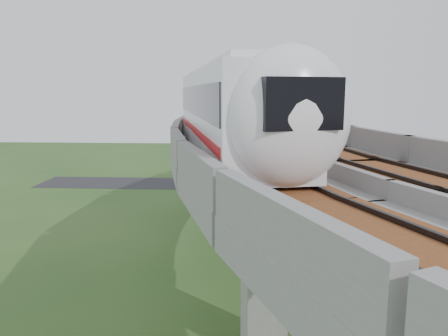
% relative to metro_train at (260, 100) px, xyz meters
% --- Properties ---
extents(ground, '(160.00, 160.00, 0.00)m').
position_rel_metro_train_xyz_m(ground, '(-1.02, -8.96, -12.31)').
color(ground, '#2A4E1F').
rests_on(ground, ground).
extents(asphalt_road, '(60.00, 8.00, 0.03)m').
position_rel_metro_train_xyz_m(asphalt_road, '(-1.02, 21.04, -12.29)').
color(asphalt_road, '#232326').
rests_on(asphalt_road, ground).
extents(viaduct, '(19.58, 73.98, 11.40)m').
position_rel_metro_train_xyz_m(viaduct, '(2.82, -8.96, -3.26)').
color(viaduct, '#99968E').
rests_on(viaduct, ground).
extents(metro_train, '(15.48, 60.60, 3.64)m').
position_rel_metro_train_xyz_m(metro_train, '(0.00, 0.00, 0.00)').
color(metro_train, white).
rests_on(metro_train, ground).
extents(fence, '(3.87, 38.73, 1.50)m').
position_rel_metro_train_xyz_m(fence, '(8.73, -8.96, -11.56)').
color(fence, '#2D382D').
rests_on(fence, ground).
extents(tree_0, '(1.94, 1.94, 3.11)m').
position_rel_metro_train_xyz_m(tree_0, '(10.11, 14.43, -10.04)').
color(tree_0, '#382314').
rests_on(tree_0, ground).
extents(tree_1, '(2.19, 2.19, 2.68)m').
position_rel_metro_train_xyz_m(tree_1, '(7.82, 5.85, -10.57)').
color(tree_1, '#382314').
rests_on(tree_1, ground).
extents(tree_2, '(2.29, 2.29, 3.39)m').
position_rel_metro_train_xyz_m(tree_2, '(6.13, 1.85, -9.90)').
color(tree_2, '#382314').
rests_on(tree_2, ground).
extents(tree_3, '(2.63, 2.63, 3.51)m').
position_rel_metro_train_xyz_m(tree_3, '(4.89, -7.17, -9.92)').
color(tree_3, '#382314').
rests_on(tree_3, ground).
extents(tree_4, '(2.63, 2.63, 3.55)m').
position_rel_metro_train_xyz_m(tree_4, '(5.77, -13.51, -9.88)').
color(tree_4, '#382314').
rests_on(tree_4, ground).
extents(tree_5, '(2.44, 2.44, 3.45)m').
position_rel_metro_train_xyz_m(tree_5, '(7.28, -20.74, -9.90)').
color(tree_5, '#382314').
rests_on(tree_5, ground).
extents(car_white, '(2.91, 4.18, 1.32)m').
position_rel_metro_train_xyz_m(car_white, '(7.40, -17.24, -11.61)').
color(car_white, silver).
rests_on(car_white, dirt_lot).
extents(car_dark, '(5.03, 3.39, 1.35)m').
position_rel_metro_train_xyz_m(car_dark, '(11.41, -0.41, -11.59)').
color(car_dark, black).
rests_on(car_dark, dirt_lot).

